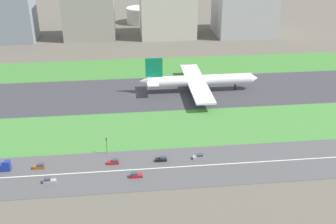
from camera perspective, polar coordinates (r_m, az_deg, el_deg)
ground_plane at (r=224.09m, az=-4.70°, el=2.49°), size 800.00×800.00×0.00m
runway at (r=224.07m, az=-4.70°, el=2.50°), size 280.00×46.00×0.10m
grass_median_north at (r=262.23m, az=-5.03°, el=6.03°), size 280.00×36.00×0.10m
grass_median_south at (r=187.12m, az=-4.24°, el=-2.45°), size 280.00×36.00×0.10m
highway at (r=159.65m, az=-3.73°, el=-7.87°), size 280.00×28.00×0.10m
highway_centerline at (r=159.62m, az=-3.73°, el=-7.86°), size 266.00×0.50×0.01m
airliner at (r=225.02m, az=4.03°, el=4.33°), size 65.00×56.00×19.70m
truck_1 at (r=170.03m, az=-22.15°, el=-7.03°), size 8.40×2.50×4.00m
car_1 at (r=163.41m, az=-7.47°, el=-6.82°), size 4.40×1.80×2.00m
car_5 at (r=154.98m, az=-4.42°, el=-8.66°), size 4.40×1.80×2.00m
car_2 at (r=166.83m, az=-17.27°, el=-7.15°), size 4.40×1.80×2.00m
car_4 at (r=165.63m, az=4.27°, el=-6.17°), size 4.40×1.80×2.00m
car_0 at (r=163.81m, az=-0.87°, el=-6.49°), size 4.40×1.80×2.00m
car_3 at (r=157.66m, az=-16.04°, el=-9.07°), size 4.40×1.80×2.00m
traffic_light at (r=168.62m, az=-8.46°, el=-4.44°), size 0.36×0.50×7.20m
terminal_building at (r=337.98m, az=-21.40°, el=12.51°), size 39.94×27.92×40.99m
hangar_building at (r=326.97m, az=-10.95°, el=14.24°), size 38.47×24.72×50.49m
office_tower at (r=328.22m, az=-0.07°, el=14.45°), size 41.88×31.43×47.34m
cargo_warehouse at (r=339.78m, az=10.53°, el=14.77°), size 44.69×38.92×51.36m
fuel_tank_west at (r=374.27m, az=-3.72°, el=13.16°), size 25.44×25.44×13.25m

